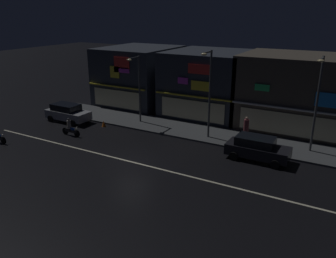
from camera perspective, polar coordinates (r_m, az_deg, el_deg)
ground_plane at (r=23.74m, az=-6.23°, el=-5.49°), size 140.00×140.00×0.00m
lane_divider_stripe at (r=23.73m, az=-6.23°, el=-5.47°), size 27.03×0.16×0.01m
sidewalk_far at (r=29.83m, az=2.31°, el=-0.00°), size 28.46×4.02×0.14m
storefront_left_block at (r=31.78m, az=21.17°, el=5.77°), size 9.95×7.45×6.39m
storefront_center_block at (r=38.53m, az=-4.78°, el=8.96°), size 7.31×8.68×6.15m
storefront_right_block at (r=34.30m, az=6.99°, el=7.67°), size 7.84×8.12×6.21m
streetlamp_west at (r=30.67m, az=-5.09°, el=7.63°), size 0.44×1.64×6.01m
streetlamp_mid at (r=26.66m, az=6.88°, el=6.90°), size 0.44×1.64×6.96m
streetlamp_east at (r=25.79m, az=23.75°, el=4.91°), size 0.44×1.64×6.88m
pedestrian_on_sidewalk at (r=27.58m, az=12.93°, el=-0.04°), size 0.42×0.42×1.90m
parked_car_near_kerb at (r=33.21m, az=-16.48°, el=2.67°), size 4.30×1.98×1.67m
parked_car_trailing at (r=24.40m, az=14.70°, el=-3.11°), size 4.30×1.98×1.67m
motorcycle_following at (r=29.39m, az=-16.07°, el=0.10°), size 1.90×0.60×1.52m
traffic_cone at (r=31.12m, az=-10.72°, el=0.89°), size 0.36×0.36×0.55m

